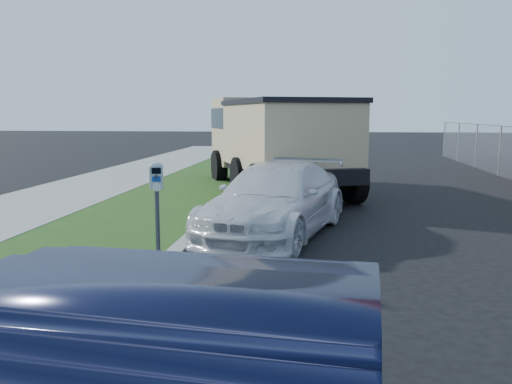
# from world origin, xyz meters

# --- Properties ---
(ground) EXTENTS (120.00, 120.00, 0.00)m
(ground) POSITION_xyz_m (0.00, 0.00, 0.00)
(ground) COLOR black
(ground) RESTS_ON ground
(streetside) EXTENTS (6.12, 50.00, 0.15)m
(streetside) POSITION_xyz_m (-5.57, 2.00, 0.07)
(streetside) COLOR gray
(streetside) RESTS_ON ground
(parking_meter) EXTENTS (0.23, 0.19, 1.43)m
(parking_meter) POSITION_xyz_m (-2.64, -0.19, 1.17)
(parking_meter) COLOR #3F4247
(parking_meter) RESTS_ON ground
(white_wagon) EXTENTS (2.89, 4.82, 1.31)m
(white_wagon) POSITION_xyz_m (-1.21, 2.47, 0.65)
(white_wagon) COLOR silver
(white_wagon) RESTS_ON ground
(dump_truck) EXTENTS (4.93, 7.36, 2.71)m
(dump_truck) POSITION_xyz_m (-1.75, 8.29, 1.53)
(dump_truck) COLOR black
(dump_truck) RESTS_ON ground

